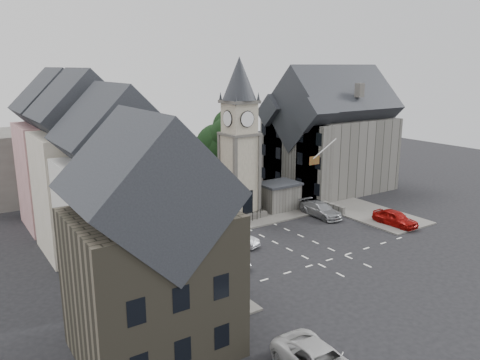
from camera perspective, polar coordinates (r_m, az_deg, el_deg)
ground at (r=43.12m, az=5.88°, el=-7.17°), size 120.00×120.00×0.00m
pavement_west at (r=42.10m, az=-12.95°, el=-7.90°), size 6.00×30.00×0.14m
pavement_east at (r=56.40m, az=10.13°, el=-2.17°), size 6.00×26.00×0.14m
central_island at (r=49.95m, az=1.36°, el=-4.04°), size 10.00×8.00×0.16m
road_markings at (r=39.38m, az=11.04°, el=-9.46°), size 20.00×8.00×0.01m
clock_tower at (r=47.25m, az=-0.07°, el=4.96°), size 4.86×4.86×16.25m
stone_shelter at (r=51.04m, az=4.73°, el=-1.97°), size 4.30×3.30×3.08m
town_tree at (r=52.65m, az=-1.29°, el=4.61°), size 7.20×7.20×10.80m
warning_sign_post at (r=44.84m, az=-1.66°, el=-3.53°), size 0.70×0.19×2.85m
terrace_pink at (r=48.79m, az=-20.91°, el=2.49°), size 8.10×7.60×12.80m
terrace_cream at (r=41.17m, az=-18.33°, el=0.75°), size 8.10×7.60×12.80m
terrace_tudor at (r=33.83m, az=-14.56°, el=-2.43°), size 8.10×7.60×12.00m
building_sw_stone at (r=25.64m, az=-10.81°, el=-9.50°), size 8.60×7.60×10.40m
backdrop_west at (r=61.53m, az=-20.13°, el=2.29°), size 20.00×10.00×8.00m
east_building at (r=59.64m, az=10.89°, el=4.76°), size 14.40×11.40×12.60m
east_boundary_wall at (r=55.90m, az=6.65°, el=-1.79°), size 0.40×16.00×0.90m
flagpole at (r=49.34m, az=10.31°, el=3.80°), size 3.68×0.10×2.74m
car_west_blue at (r=36.94m, az=-8.04°, el=-9.67°), size 4.79×3.28×1.51m
car_west_silver at (r=36.20m, az=-2.02°, el=-10.19°), size 4.21×2.00×1.33m
car_west_grey at (r=43.22m, az=-12.30°, el=-6.42°), size 5.40×4.07×1.36m
car_island_silver at (r=41.30m, az=-0.12°, el=-7.14°), size 2.52×3.98×1.24m
car_island_east at (r=49.56m, az=9.81°, el=-3.59°), size 2.09×5.13×1.49m
car_east_red at (r=48.57m, az=18.39°, el=-4.43°), size 2.04×4.66×1.56m
pedestrian at (r=56.06m, az=9.58°, el=-1.40°), size 0.70×0.52×1.74m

